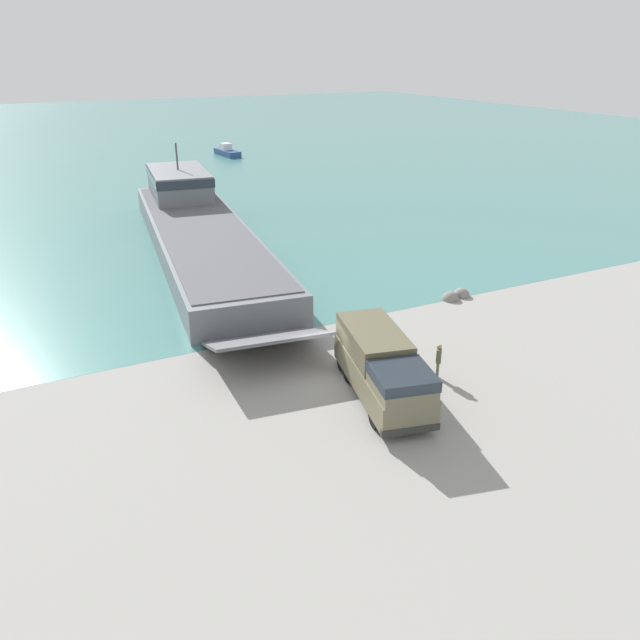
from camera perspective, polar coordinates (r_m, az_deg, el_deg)
name	(u,v)px	position (r m, az deg, el deg)	size (l,w,h in m)	color
ground_plane	(325,374)	(31.11, 0.46, -5.00)	(240.00, 240.00, 0.00)	gray
water_surface	(78,140)	(121.17, -21.22, 15.07)	(240.00, 180.00, 0.01)	#477F7A
landing_craft	(196,225)	(52.46, -11.24, 8.53)	(11.19, 39.13, 6.98)	slate
military_truck	(382,367)	(28.62, 5.73, -4.32)	(4.13, 7.94, 2.87)	#6B664C
soldier_on_ramp	(438,359)	(30.86, 10.78, -3.48)	(0.46, 0.50, 1.83)	#566042
moored_boat_a	(227,152)	(97.84, -8.50, 14.99)	(2.44, 6.05, 1.76)	navy
shoreline_rock_a	(450,300)	(41.07, 11.83, 1.83)	(1.10, 1.10, 1.10)	gray
shoreline_rock_b	(461,296)	(41.84, 12.77, 2.15)	(1.11, 1.11, 1.11)	gray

